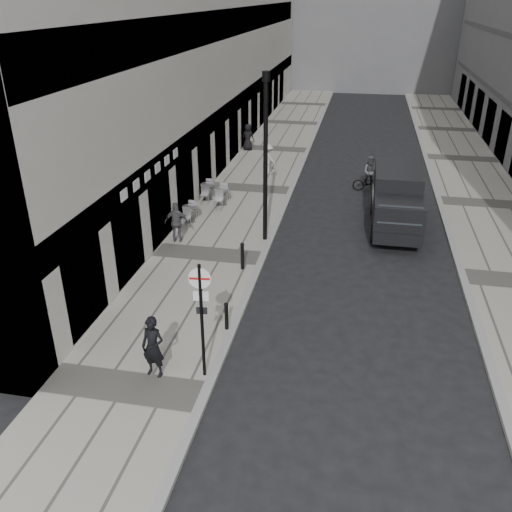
{
  "coord_description": "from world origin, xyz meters",
  "views": [
    {
      "loc": [
        3.2,
        -7.03,
        8.83
      ],
      "look_at": [
        0.26,
        7.92,
        1.4
      ],
      "focal_mm": 38.0,
      "sensor_mm": 36.0,
      "label": 1
    }
  ],
  "objects_px": {
    "walking_man": "(153,347)",
    "panel_van": "(397,197)",
    "cyclist": "(370,178)",
    "sign_post": "(201,307)",
    "lamppost": "(266,151)"
  },
  "relations": [
    {
      "from": "sign_post",
      "to": "cyclist",
      "type": "xyz_separation_m",
      "value": [
        3.97,
        15.48,
        -1.43
      ]
    },
    {
      "from": "walking_man",
      "to": "panel_van",
      "type": "relative_size",
      "value": 0.33
    },
    {
      "from": "panel_van",
      "to": "walking_man",
      "type": "bearing_deg",
      "value": -119.31
    },
    {
      "from": "walking_man",
      "to": "cyclist",
      "type": "bearing_deg",
      "value": 80.38
    },
    {
      "from": "lamppost",
      "to": "panel_van",
      "type": "height_order",
      "value": "lamppost"
    },
    {
      "from": "lamppost",
      "to": "cyclist",
      "type": "distance_m",
      "value": 8.51
    },
    {
      "from": "walking_man",
      "to": "cyclist",
      "type": "height_order",
      "value": "walking_man"
    },
    {
      "from": "cyclist",
      "to": "sign_post",
      "type": "bearing_deg",
      "value": -104.95
    },
    {
      "from": "walking_man",
      "to": "cyclist",
      "type": "distance_m",
      "value": 16.54
    },
    {
      "from": "sign_post",
      "to": "cyclist",
      "type": "relative_size",
      "value": 1.76
    },
    {
      "from": "walking_man",
      "to": "panel_van",
      "type": "distance_m",
      "value": 12.86
    },
    {
      "from": "walking_man",
      "to": "lamppost",
      "type": "height_order",
      "value": "lamppost"
    },
    {
      "from": "lamppost",
      "to": "cyclist",
      "type": "xyz_separation_m",
      "value": [
        3.97,
        6.93,
        -2.93
      ]
    },
    {
      "from": "lamppost",
      "to": "cyclist",
      "type": "bearing_deg",
      "value": 60.19
    },
    {
      "from": "sign_post",
      "to": "panel_van",
      "type": "distance_m",
      "value": 12.13
    }
  ]
}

